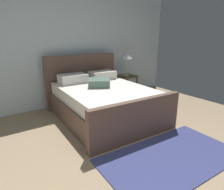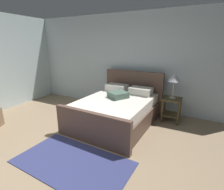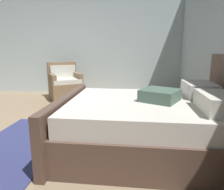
{
  "view_description": "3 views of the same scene",
  "coord_description": "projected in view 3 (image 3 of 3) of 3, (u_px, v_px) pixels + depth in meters",
  "views": [
    {
      "loc": [
        -1.62,
        -1.02,
        1.56
      ],
      "look_at": [
        0.2,
        1.57,
        0.61
      ],
      "focal_mm": 31.51,
      "sensor_mm": 36.0,
      "label": 1
    },
    {
      "loc": [
        1.98,
        -1.42,
        1.85
      ],
      "look_at": [
        0.34,
        1.8,
        0.79
      ],
      "focal_mm": 27.29,
      "sensor_mm": 36.0,
      "label": 2
    },
    {
      "loc": [
        2.79,
        1.76,
        1.24
      ],
      "look_at": [
        0.37,
        1.6,
        0.7
      ],
      "focal_mm": 33.69,
      "sensor_mm": 36.0,
      "label": 3
    }
  ],
  "objects": [
    {
      "name": "area_rug",
      "position": [
        20.0,
        144.0,
        2.75
      ],
      "size": [
        1.95,
        1.14,
        0.01
      ],
      "primitive_type": "cube",
      "rotation": [
        0.0,
        0.0,
        -0.05
      ],
      "color": "navy",
      "rests_on": "ground"
    },
    {
      "name": "armchair",
      "position": [
        65.0,
        85.0,
        5.21
      ],
      "size": [
        0.99,
        0.98,
        0.9
      ],
      "color": "#85684C",
      "rests_on": "ground"
    },
    {
      "name": "ground_plane",
      "position": [
        6.0,
        135.0,
        3.1
      ],
      "size": [
        6.08,
        6.47,
        0.02
      ],
      "primitive_type": "cube",
      "color": "#957D60"
    },
    {
      "name": "bed",
      "position": [
        152.0,
        123.0,
        2.56
      ],
      "size": [
        1.78,
        2.2,
        1.16
      ],
      "color": "brown",
      "rests_on": "ground"
    },
    {
      "name": "wall_side_left",
      "position": [
        63.0,
        44.0,
        5.83
      ],
      "size": [
        0.12,
        6.59,
        2.71
      ],
      "primitive_type": "cube",
      "color": "silver",
      "rests_on": "ground"
    }
  ]
}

